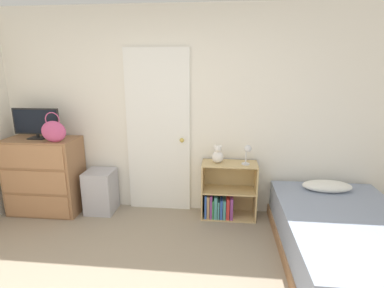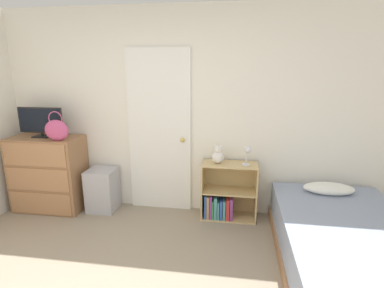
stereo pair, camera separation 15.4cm
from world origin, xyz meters
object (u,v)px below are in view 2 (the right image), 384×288
object	(u,v)px
dresser	(49,173)
handbag	(57,130)
bookshelf	(225,197)
bed	(347,244)
tv	(41,122)
desk_lamp	(248,152)
teddy_bear	(218,156)
storage_bin	(103,190)

from	to	relation	value
dresser	handbag	bearing A→B (deg)	-27.59
bookshelf	bed	size ratio (longest dim) A/B	0.37
tv	bookshelf	size ratio (longest dim) A/B	0.83
desk_lamp	teddy_bear	bearing A→B (deg)	173.17
teddy_bear	desk_lamp	world-z (taller)	desk_lamp
dresser	bed	distance (m)	3.55
storage_bin	desk_lamp	size ratio (longest dim) A/B	2.27
tv	handbag	distance (m)	0.35
storage_bin	teddy_bear	world-z (taller)	teddy_bear
dresser	tv	world-z (taller)	tv
tv	dresser	bearing A→B (deg)	-19.78
bed	tv	bearing A→B (deg)	168.21
dresser	storage_bin	world-z (taller)	dresser
tv	handbag	bearing A→B (deg)	-26.79
dresser	bookshelf	xyz separation A→B (m)	(2.30, 0.08, -0.22)
bed	storage_bin	bearing A→B (deg)	164.30
teddy_bear	desk_lamp	xyz separation A→B (m)	(0.35, -0.04, 0.07)
tv	bed	world-z (taller)	tv
dresser	bookshelf	world-z (taller)	dresser
teddy_bear	desk_lamp	size ratio (longest dim) A/B	0.91
bookshelf	desk_lamp	xyz separation A→B (m)	(0.25, -0.04, 0.61)
desk_lamp	tv	bearing A→B (deg)	-179.41
storage_bin	bookshelf	size ratio (longest dim) A/B	0.78
dresser	desk_lamp	size ratio (longest dim) A/B	3.99
handbag	storage_bin	size ratio (longest dim) A/B	0.65
storage_bin	desk_lamp	distance (m)	1.94
storage_bin	handbag	bearing A→B (deg)	-154.80
tv	desk_lamp	bearing A→B (deg)	0.59
bookshelf	dresser	bearing A→B (deg)	-178.05
tv	desk_lamp	world-z (taller)	tv
dresser	bookshelf	distance (m)	2.31
handbag	teddy_bear	size ratio (longest dim) A/B	1.62
bookshelf	tv	bearing A→B (deg)	-178.37
handbag	teddy_bear	xyz separation A→B (m)	(1.93, 0.22, -0.30)
handbag	desk_lamp	distance (m)	2.30
handbag	bed	size ratio (longest dim) A/B	0.19
tv	handbag	size ratio (longest dim) A/B	1.64
handbag	bookshelf	distance (m)	2.20
bed	teddy_bear	bearing A→B (deg)	147.76
storage_bin	bed	size ratio (longest dim) A/B	0.29
desk_lamp	bed	size ratio (longest dim) A/B	0.13
handbag	desk_lamp	xyz separation A→B (m)	(2.28, 0.18, -0.23)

